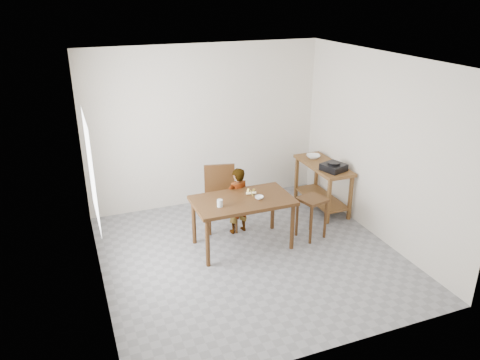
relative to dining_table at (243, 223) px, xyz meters
name	(u,v)px	position (x,y,z in m)	size (l,w,h in m)	color
floor	(250,257)	(0.00, -0.30, -0.40)	(4.00, 4.00, 0.04)	gray
ceiling	(252,58)	(0.00, -0.30, 2.35)	(4.00, 4.00, 0.04)	white
wall_back	(205,126)	(0.00, 1.72, 0.98)	(4.00, 0.04, 2.70)	silver
wall_front	(335,238)	(0.00, -2.32, 0.98)	(4.00, 0.04, 2.70)	silver
wall_left	(90,189)	(-2.02, -0.30, 0.98)	(0.04, 4.00, 2.70)	silver
wall_right	(380,148)	(2.02, -0.30, 0.98)	(0.04, 4.00, 2.70)	silver
window_pane	(91,170)	(-1.97, -0.10, 1.12)	(0.02, 1.10, 1.30)	white
dining_table	(243,223)	(0.00, 0.00, 0.00)	(1.40, 0.80, 0.75)	#442811
prep_counter	(322,186)	(1.72, 0.70, 0.03)	(0.50, 1.20, 0.80)	brown
child	(237,201)	(0.09, 0.43, 0.15)	(0.38, 0.25, 1.05)	white
dining_chair	(221,199)	(-0.10, 0.63, 0.11)	(0.47, 0.47, 0.98)	#442811
stool	(311,217)	(1.06, -0.12, -0.06)	(0.36, 0.36, 0.64)	#442811
glass_tumbler	(220,203)	(-0.38, -0.11, 0.42)	(0.08, 0.08, 0.10)	silver
small_bowl	(259,197)	(0.22, -0.08, 0.39)	(0.12, 0.12, 0.04)	white
banana	(251,193)	(0.17, 0.09, 0.40)	(0.17, 0.12, 0.06)	yellow
serving_bowl	(313,156)	(1.70, 1.01, 0.45)	(0.23, 0.23, 0.06)	white
gas_burner	(334,167)	(1.71, 0.38, 0.48)	(0.33, 0.33, 0.11)	black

